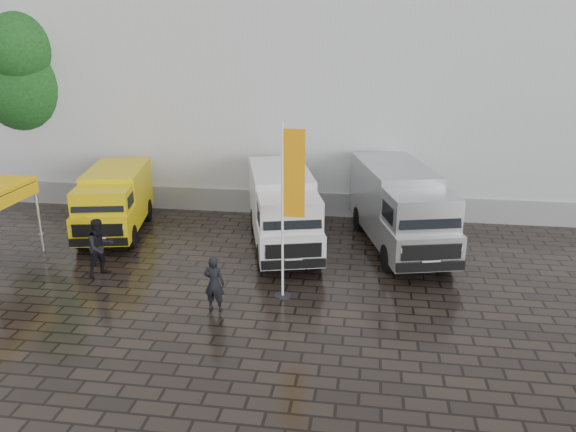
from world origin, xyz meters
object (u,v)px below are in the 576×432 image
van_white (283,211)px  van_silver (400,209)px  person_front (214,283)px  flagpole (289,203)px  wheelie_bin (413,211)px  person_tent (100,247)px  van_yellow (115,203)px

van_white → van_silver: (4.13, 0.55, 0.09)m
van_white → person_front: (-1.12, -5.14, -0.53)m
flagpole → wheelie_bin: flagpole is taller
wheelie_bin → person_tent: bearing=-157.9°
van_silver → person_tent: van_silver is taller
flagpole → wheelie_bin: bearing=61.6°
van_white → person_tent: size_ratio=3.29×
wheelie_bin → person_front: person_front is taller
van_white → wheelie_bin: 5.97m
flagpole → van_white: bearing=101.4°
van_yellow → person_front: 7.88m
person_front → person_tent: 4.62m
van_yellow → person_tent: 4.02m
van_white → person_tent: van_white is taller
van_yellow → flagpole: (7.41, -4.53, 1.70)m
van_silver → person_front: (-5.25, -5.69, -0.61)m
van_yellow → person_tent: size_ratio=2.78×
flagpole → person_front: 3.06m
van_silver → person_front: van_silver is taller
wheelie_bin → person_tent: person_tent is taller
van_silver → flagpole: flagpole is taller
van_yellow → van_white: van_white is taller
flagpole → wheelie_bin: size_ratio=5.12×
wheelie_bin → person_front: bearing=-136.1°
wheelie_bin → person_front: 10.43m
van_yellow → wheelie_bin: van_yellow is taller
van_white → person_front: van_white is taller
van_yellow → van_silver: 10.74m
van_yellow → van_white: bearing=-16.4°
van_silver → person_front: bearing=-147.3°
van_silver → wheelie_bin: (0.70, 2.87, -0.92)m
van_silver → wheelie_bin: size_ratio=6.49×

